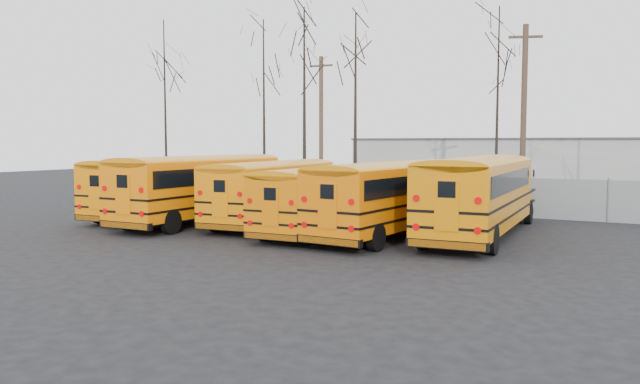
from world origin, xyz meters
The scene contains 16 objects.
ground centered at (0.00, 0.00, 0.00)m, with size 120.00×120.00×0.00m, color black.
fence centered at (0.00, 12.00, 1.00)m, with size 40.00×0.04×2.00m, color gray.
distant_building centered at (2.00, 32.00, 2.00)m, with size 22.00×8.00×4.00m, color beige.
bus_a centered at (-7.81, 3.70, 1.77)m, with size 3.18×10.91×3.02m.
bus_b centered at (-4.64, 2.80, 1.88)m, with size 2.81×11.51×3.21m.
bus_c centered at (-1.47, 4.03, 1.73)m, with size 3.41×10.74×2.96m.
bus_d centered at (1.82, 2.75, 1.64)m, with size 2.71×10.07×2.79m.
bus_e centered at (4.74, 3.04, 1.79)m, with size 3.37×11.06×3.05m.
bus_f centered at (7.90, 4.36, 1.91)m, with size 3.23×11.76×3.26m.
utility_pole_left centered at (-7.37, 19.35, 5.07)m, with size 1.76×0.31×9.87m.
utility_pole_right centered at (7.31, 15.99, 5.27)m, with size 1.75×0.78×10.26m.
tree_0 centered at (-18.59, 15.54, 6.42)m, with size 0.26×0.26×12.85m, color black.
tree_1 centered at (-9.58, 15.31, 5.99)m, with size 0.26×0.26×11.97m, color black.
tree_2 centered at (-6.11, 14.78, 6.17)m, with size 0.26×0.26×12.34m, color black.
tree_3 centered at (-1.97, 13.69, 5.70)m, with size 0.26×0.26×11.40m, color black.
tree_4 centered at (5.47, 17.70, 5.88)m, with size 0.26×0.26×11.76m, color black.
Camera 1 is at (14.08, -20.12, 3.75)m, focal length 35.00 mm.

